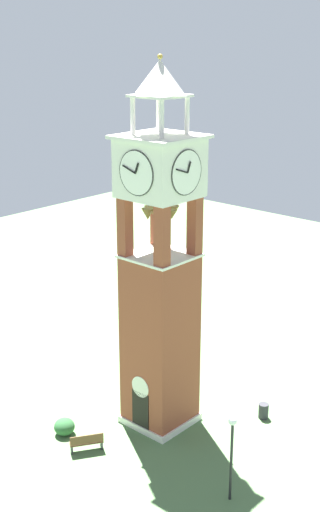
# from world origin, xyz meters

# --- Properties ---
(ground) EXTENTS (80.00, 80.00, 0.00)m
(ground) POSITION_xyz_m (0.00, 0.00, 0.00)
(ground) COLOR #517547
(clock_tower) EXTENTS (3.48, 3.48, 18.23)m
(clock_tower) POSITION_xyz_m (0.00, -0.00, 7.62)
(clock_tower) COLOR brown
(clock_tower) RESTS_ON ground
(park_bench) EXTENTS (1.24, 1.58, 0.95)m
(park_bench) POSITION_xyz_m (-0.81, -4.36, 0.48)
(park_bench) COLOR brown
(park_bench) RESTS_ON ground
(lamp_post) EXTENTS (0.36, 0.36, 4.03)m
(lamp_post) POSITION_xyz_m (6.39, -2.63, 2.78)
(lamp_post) COLOR black
(lamp_post) RESTS_ON ground
(trash_bin) EXTENTS (0.52, 0.52, 0.80)m
(trash_bin) POSITION_xyz_m (3.84, 3.79, 0.40)
(trash_bin) COLOR #2D2D33
(trash_bin) RESTS_ON ground
(shrub_near_entry) EXTENTS (1.03, 1.03, 0.84)m
(shrub_near_entry) POSITION_xyz_m (-2.72, -4.12, 0.42)
(shrub_near_entry) COLOR #28562D
(shrub_near_entry) RESTS_ON ground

